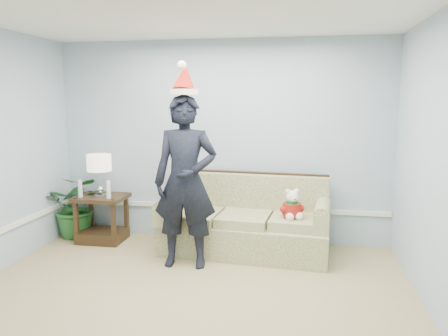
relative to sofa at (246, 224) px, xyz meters
The scene contains 10 objects.
room_shell 2.33m from the sofa, 101.02° to the right, with size 4.54×5.04×2.74m.
wainscot_trim 1.82m from the sofa, 150.61° to the right, with size 4.49×4.99×0.06m.
sofa is the anchor object (origin of this frame).
side_table 1.98m from the sofa, behind, with size 0.66×0.55×0.63m.
table_lamp 2.08m from the sofa, behind, with size 0.32×0.32×0.57m.
candle_pair 2.04m from the sofa, behind, with size 0.46×0.06×0.23m.
houseplant 2.41m from the sofa, behind, with size 0.79×0.69×0.88m, color #225E27.
man 1.08m from the sofa, 135.59° to the right, with size 0.72×0.47×1.98m, color black.
santa_hat 1.97m from the sofa, 136.44° to the right, with size 0.33×0.37×0.37m.
teddy_bear 0.68m from the sofa, 19.14° to the right, with size 0.29×0.29×0.36m.
Camera 1 is at (1.08, -3.26, 1.91)m, focal length 35.00 mm.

